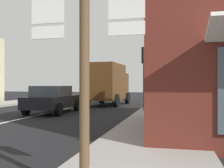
{
  "coord_description": "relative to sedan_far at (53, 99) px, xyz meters",
  "views": [
    {
      "loc": [
        6.62,
        -3.67,
        1.52
      ],
      "look_at": [
        3.7,
        8.71,
        1.56
      ],
      "focal_mm": 41.95,
      "sensor_mm": 36.0,
      "label": 1
    }
  ],
  "objects": [
    {
      "name": "sidewalk_right",
      "position": [
        5.84,
        -1.39,
        -0.69
      ],
      "size": [
        2.7,
        44.0,
        0.14
      ],
      "primitive_type": "cube",
      "color": "gray",
      "rests_on": "ground"
    },
    {
      "name": "lane_centre_stripe",
      "position": [
        -0.25,
        -3.39,
        -0.75
      ],
      "size": [
        0.16,
        12.0,
        0.01
      ],
      "primitive_type": "cube",
      "color": "silver",
      "rests_on": "ground"
    },
    {
      "name": "sedan_far",
      "position": [
        0.0,
        0.0,
        0.0
      ],
      "size": [
        2.08,
        4.26,
        1.47
      ],
      "color": "black",
      "rests_on": "ground"
    },
    {
      "name": "traffic_light_near_right",
      "position": [
        4.79,
        1.51,
        1.92
      ],
      "size": [
        0.3,
        0.49,
        3.63
      ],
      "color": "#47474C",
      "rests_on": "ground"
    },
    {
      "name": "route_sign_post",
      "position": [
        5.17,
        -9.62,
        1.15
      ],
      "size": [
        1.66,
        0.14,
        3.2
      ],
      "color": "brown",
      "rests_on": "ground"
    },
    {
      "name": "delivery_truck",
      "position": [
        1.53,
        5.95,
        0.89
      ],
      "size": [
        2.72,
        5.11,
        3.05
      ],
      "color": "#4C2D14",
      "rests_on": "ground"
    },
    {
      "name": "traffic_light_far_right",
      "position": [
        4.79,
        7.95,
        1.68
      ],
      "size": [
        0.3,
        0.49,
        3.29
      ],
      "color": "#47474C",
      "rests_on": "ground"
    },
    {
      "name": "ground_plane",
      "position": [
        -0.25,
        0.61,
        -0.76
      ],
      "size": [
        80.0,
        80.0,
        0.0
      ],
      "primitive_type": "plane",
      "color": "black"
    }
  ]
}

